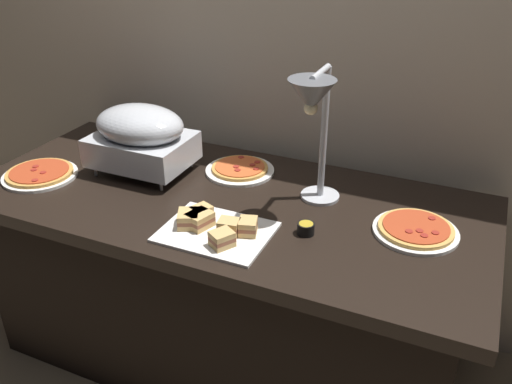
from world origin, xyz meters
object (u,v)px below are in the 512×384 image
chafing_dish (141,136)px  pizza_plate_center (40,174)px  sandwich_platter (214,227)px  sauce_cup_near (306,228)px  heat_lamp (314,109)px  pizza_plate_front (240,169)px  pizza_plate_raised_stand (416,230)px

chafing_dish → pizza_plate_center: bearing=-148.3°
sandwich_platter → sauce_cup_near: sandwich_platter is taller
chafing_dish → sauce_cup_near: chafing_dish is taller
heat_lamp → pizza_plate_front: bearing=150.8°
sandwich_platter → sauce_cup_near: size_ratio=6.15×
heat_lamp → pizza_plate_raised_stand: (0.36, 0.02, -0.37)m
pizza_plate_front → sauce_cup_near: sauce_cup_near is taller
pizza_plate_center → pizza_plate_raised_stand: bearing=7.3°
heat_lamp → pizza_plate_raised_stand: heat_lamp is taller
chafing_dish → pizza_plate_front: size_ratio=1.38×
pizza_plate_front → pizza_plate_center: size_ratio=0.96×
pizza_plate_center → heat_lamp: bearing=8.5°
pizza_plate_front → pizza_plate_raised_stand: (0.71, -0.17, 0.00)m
heat_lamp → sandwich_platter: bearing=-134.7°
pizza_plate_raised_stand → sandwich_platter: (-0.60, -0.27, 0.01)m
chafing_dish → pizza_plate_front: bearing=22.2°
chafing_dish → sandwich_platter: 0.57m
pizza_plate_center → pizza_plate_raised_stand: (1.41, 0.18, -0.00)m
heat_lamp → sauce_cup_near: bearing=-74.7°
pizza_plate_raised_stand → pizza_plate_center: bearing=-172.7°
pizza_plate_raised_stand → sauce_cup_near: bearing=-155.5°
pizza_plate_front → pizza_plate_raised_stand: size_ratio=0.99×
chafing_dish → pizza_plate_front: (0.35, 0.14, -0.14)m
sandwich_platter → sauce_cup_near: (0.27, 0.12, -0.00)m
pizza_plate_front → pizza_plate_center: 0.78m
chafing_dish → sandwich_platter: size_ratio=1.08×
sandwich_platter → pizza_plate_center: bearing=174.1°
chafing_dish → pizza_plate_raised_stand: size_ratio=1.37×
heat_lamp → sauce_cup_near: 0.38m
pizza_plate_raised_stand → sandwich_platter: sandwich_platter is taller
pizza_plate_center → pizza_plate_raised_stand: same height
sauce_cup_near → pizza_plate_front: bearing=140.4°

